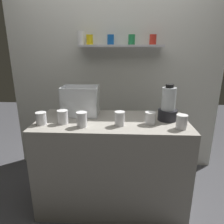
{
  "coord_description": "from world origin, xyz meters",
  "views": [
    {
      "loc": [
        0.09,
        -1.79,
        1.53
      ],
      "look_at": [
        0.0,
        0.0,
        0.98
      ],
      "focal_mm": 32.79,
      "sensor_mm": 36.0,
      "label": 1
    }
  ],
  "objects_px": {
    "juice_cup_pomegranate_far_right": "(150,119)",
    "juice_cup_orange_rightmost": "(182,123)",
    "juice_cup_pomegranate_middle": "(82,120)",
    "juice_cup_pomegranate_left": "(63,118)",
    "juice_cup_mango_far_left": "(41,119)",
    "carrot_display_bin": "(80,106)",
    "juice_cup_orange_right": "(120,119)",
    "blender_pitcher": "(168,106)"
  },
  "relations": [
    {
      "from": "juice_cup_orange_right",
      "to": "juice_cup_pomegranate_middle",
      "type": "bearing_deg",
      "value": -172.45
    },
    {
      "from": "juice_cup_mango_far_left",
      "to": "juice_cup_pomegranate_left",
      "type": "relative_size",
      "value": 0.91
    },
    {
      "from": "blender_pitcher",
      "to": "juice_cup_pomegranate_middle",
      "type": "xyz_separation_m",
      "value": [
        -0.76,
        -0.21,
        -0.08
      ]
    },
    {
      "from": "juice_cup_mango_far_left",
      "to": "juice_cup_pomegranate_left",
      "type": "bearing_deg",
      "value": 9.54
    },
    {
      "from": "juice_cup_mango_far_left",
      "to": "juice_cup_pomegranate_middle",
      "type": "height_order",
      "value": "juice_cup_pomegranate_middle"
    },
    {
      "from": "juice_cup_mango_far_left",
      "to": "juice_cup_pomegranate_middle",
      "type": "xyz_separation_m",
      "value": [
        0.37,
        -0.04,
        0.01
      ]
    },
    {
      "from": "carrot_display_bin",
      "to": "blender_pitcher",
      "type": "distance_m",
      "value": 0.85
    },
    {
      "from": "juice_cup_pomegranate_middle",
      "to": "juice_cup_pomegranate_far_right",
      "type": "distance_m",
      "value": 0.59
    },
    {
      "from": "juice_cup_pomegranate_left",
      "to": "juice_cup_pomegranate_middle",
      "type": "bearing_deg",
      "value": -20.65
    },
    {
      "from": "carrot_display_bin",
      "to": "blender_pitcher",
      "type": "xyz_separation_m",
      "value": [
        0.84,
        -0.12,
        0.04
      ]
    },
    {
      "from": "juice_cup_pomegranate_middle",
      "to": "carrot_display_bin",
      "type": "bearing_deg",
      "value": 103.36
    },
    {
      "from": "blender_pitcher",
      "to": "juice_cup_pomegranate_far_right",
      "type": "distance_m",
      "value": 0.22
    },
    {
      "from": "juice_cup_mango_far_left",
      "to": "juice_cup_orange_right",
      "type": "distance_m",
      "value": 0.69
    },
    {
      "from": "juice_cup_orange_rightmost",
      "to": "carrot_display_bin",
      "type": "bearing_deg",
      "value": 159.98
    },
    {
      "from": "juice_cup_mango_far_left",
      "to": "juice_cup_pomegranate_left",
      "type": "height_order",
      "value": "juice_cup_pomegranate_left"
    },
    {
      "from": "juice_cup_pomegranate_left",
      "to": "juice_cup_pomegranate_middle",
      "type": "height_order",
      "value": "juice_cup_pomegranate_middle"
    },
    {
      "from": "blender_pitcher",
      "to": "juice_cup_orange_right",
      "type": "relative_size",
      "value": 2.7
    },
    {
      "from": "blender_pitcher",
      "to": "juice_cup_pomegranate_far_right",
      "type": "height_order",
      "value": "blender_pitcher"
    },
    {
      "from": "juice_cup_pomegranate_left",
      "to": "juice_cup_orange_right",
      "type": "bearing_deg",
      "value": -3.01
    },
    {
      "from": "juice_cup_orange_rightmost",
      "to": "juice_cup_orange_right",
      "type": "bearing_deg",
      "value": 174.3
    },
    {
      "from": "carrot_display_bin",
      "to": "juice_cup_orange_rightmost",
      "type": "bearing_deg",
      "value": -20.02
    },
    {
      "from": "carrot_display_bin",
      "to": "juice_cup_orange_rightmost",
      "type": "relative_size",
      "value": 2.94
    },
    {
      "from": "juice_cup_orange_right",
      "to": "juice_cup_orange_rightmost",
      "type": "xyz_separation_m",
      "value": [
        0.51,
        -0.05,
        -0.0
      ]
    },
    {
      "from": "juice_cup_pomegranate_left",
      "to": "juice_cup_orange_right",
      "type": "distance_m",
      "value": 0.5
    },
    {
      "from": "juice_cup_mango_far_left",
      "to": "juice_cup_orange_rightmost",
      "type": "bearing_deg",
      "value": -2.23
    },
    {
      "from": "juice_cup_pomegranate_middle",
      "to": "juice_cup_pomegranate_far_right",
      "type": "xyz_separation_m",
      "value": [
        0.59,
        0.09,
        -0.01
      ]
    },
    {
      "from": "juice_cup_pomegranate_left",
      "to": "juice_cup_orange_rightmost",
      "type": "height_order",
      "value": "same"
    },
    {
      "from": "carrot_display_bin",
      "to": "juice_cup_pomegranate_left",
      "type": "relative_size",
      "value": 2.95
    },
    {
      "from": "carrot_display_bin",
      "to": "juice_cup_pomegranate_far_right",
      "type": "xyz_separation_m",
      "value": [
        0.66,
        -0.23,
        -0.05
      ]
    },
    {
      "from": "carrot_display_bin",
      "to": "juice_cup_pomegranate_left",
      "type": "xyz_separation_m",
      "value": [
        -0.11,
        -0.25,
        -0.04
      ]
    },
    {
      "from": "carrot_display_bin",
      "to": "juice_cup_pomegranate_middle",
      "type": "bearing_deg",
      "value": -76.64
    },
    {
      "from": "juice_cup_orange_right",
      "to": "juice_cup_pomegranate_far_right",
      "type": "bearing_deg",
      "value": 11.08
    },
    {
      "from": "carrot_display_bin",
      "to": "juice_cup_mango_far_left",
      "type": "height_order",
      "value": "carrot_display_bin"
    },
    {
      "from": "carrot_display_bin",
      "to": "juice_cup_pomegranate_far_right",
      "type": "bearing_deg",
      "value": -18.94
    },
    {
      "from": "juice_cup_pomegranate_middle",
      "to": "juice_cup_orange_rightmost",
      "type": "height_order",
      "value": "juice_cup_pomegranate_middle"
    },
    {
      "from": "juice_cup_pomegranate_middle",
      "to": "juice_cup_pomegranate_left",
      "type": "bearing_deg",
      "value": 159.35
    },
    {
      "from": "juice_cup_pomegranate_middle",
      "to": "blender_pitcher",
      "type": "bearing_deg",
      "value": 15.12
    },
    {
      "from": "carrot_display_bin",
      "to": "juice_cup_orange_right",
      "type": "distance_m",
      "value": 0.49
    },
    {
      "from": "juice_cup_pomegranate_left",
      "to": "juice_cup_mango_far_left",
      "type": "bearing_deg",
      "value": -170.46
    },
    {
      "from": "carrot_display_bin",
      "to": "juice_cup_pomegranate_far_right",
      "type": "height_order",
      "value": "carrot_display_bin"
    },
    {
      "from": "juice_cup_pomegranate_left",
      "to": "juice_cup_pomegranate_far_right",
      "type": "xyz_separation_m",
      "value": [
        0.77,
        0.03,
        -0.0
      ]
    },
    {
      "from": "juice_cup_pomegranate_far_right",
      "to": "juice_cup_orange_rightmost",
      "type": "xyz_separation_m",
      "value": [
        0.24,
        -0.1,
        0.01
      ]
    }
  ]
}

